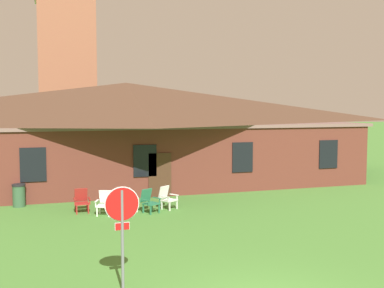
% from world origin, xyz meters
% --- Properties ---
extents(brick_building, '(25.75, 10.40, 5.62)m').
position_xyz_m(brick_building, '(0.00, 17.77, 2.86)').
color(brick_building, brown).
rests_on(brick_building, ground).
extents(dome_tower, '(5.18, 5.18, 19.72)m').
position_xyz_m(dome_tower, '(-2.46, 34.70, 9.04)').
color(dome_tower, '#93563D').
rests_on(dome_tower, ground).
extents(stop_sign, '(0.81, 0.07, 2.47)m').
position_xyz_m(stop_sign, '(-2.78, 1.95, 1.74)').
color(stop_sign, slate).
rests_on(stop_sign, ground).
extents(lawn_chair_by_porch, '(0.65, 0.68, 0.96)m').
position_xyz_m(lawn_chair_by_porch, '(-3.08, 10.59, 0.50)').
color(lawn_chair_by_porch, maroon).
rests_on(lawn_chair_by_porch, ground).
extents(lawn_chair_near_door, '(0.77, 0.82, 0.96)m').
position_xyz_m(lawn_chair_near_door, '(-2.22, 9.89, 0.50)').
color(lawn_chair_near_door, white).
rests_on(lawn_chair_near_door, ground).
extents(lawn_chair_left_end, '(0.83, 0.86, 0.96)m').
position_xyz_m(lawn_chair_left_end, '(-1.30, 10.11, 0.50)').
color(lawn_chair_left_end, silver).
rests_on(lawn_chair_left_end, ground).
extents(lawn_chair_middle, '(0.83, 0.86, 0.96)m').
position_xyz_m(lawn_chair_middle, '(-0.47, 9.70, 0.50)').
color(lawn_chair_middle, '#28704C').
rests_on(lawn_chair_middle, ground).
extents(lawn_chair_right_end, '(0.85, 0.87, 0.96)m').
position_xyz_m(lawn_chair_right_end, '(0.39, 10.15, 0.50)').
color(lawn_chair_right_end, silver).
rests_on(lawn_chair_right_end, ground).
extents(trash_bin, '(0.56, 0.56, 0.98)m').
position_xyz_m(trash_bin, '(-5.56, 12.47, 0.50)').
color(trash_bin, '#335638').
rests_on(trash_bin, ground).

